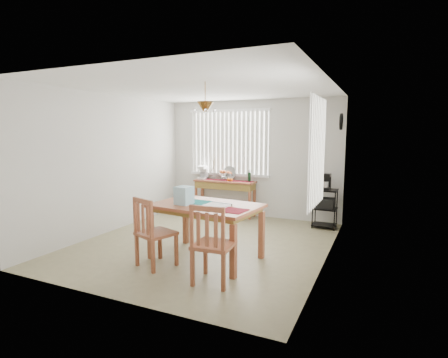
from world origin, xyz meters
The scene contains 10 objects.
ground centered at (0.00, 0.00, -0.01)m, with size 4.00×4.50×0.01m, color gray.
room_shell centered at (0.00, 0.01, 1.69)m, with size 4.20×4.70×2.70m.
sideboard centered at (-0.55, 2.03, 0.60)m, with size 1.42×0.40×0.80m.
sideboard_items centered at (-0.80, 2.04, 0.93)m, with size 1.35×0.33×0.61m.
wire_cart centered at (1.70, 1.87, 0.47)m, with size 0.46×0.36×0.77m.
cart_items centered at (1.70, 1.88, 0.92)m, with size 0.18×0.22×0.32m.
dining_table centered at (0.35, -0.64, 0.74)m, with size 1.65×1.16×0.83m.
table_items centered at (0.19, -0.76, 0.93)m, with size 1.19×0.68×0.27m.
chair_left centered at (-0.17, -1.24, 0.49)m, with size 0.59×0.59×1.00m.
chair_right centered at (0.83, -1.40, 0.50)m, with size 0.51×0.51×1.03m.
Camera 1 is at (2.71, -5.14, 1.88)m, focal length 28.00 mm.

